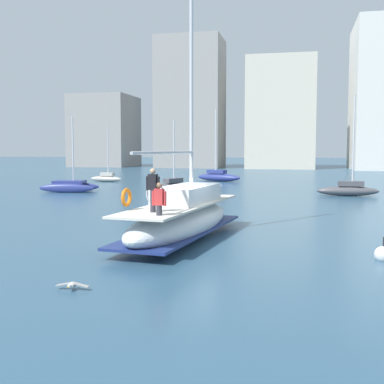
% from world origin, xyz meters
% --- Properties ---
extents(ground_plane, '(400.00, 400.00, 0.00)m').
position_xyz_m(ground_plane, '(0.00, 0.00, 0.00)').
color(ground_plane, '#2D516B').
extents(main_sailboat, '(3.57, 9.82, 12.58)m').
position_xyz_m(main_sailboat, '(-0.20, 0.02, 0.91)').
color(main_sailboat, silver).
rests_on(main_sailboat, ground).
extents(moored_sloop_near, '(4.89, 1.43, 7.95)m').
position_xyz_m(moored_sloop_near, '(8.26, 21.38, 0.55)').
color(moored_sloop_near, '#4C4C51').
rests_on(moored_sloop_near, ground).
extents(moored_sloop_far, '(3.14, 4.81, 6.24)m').
position_xyz_m(moored_sloop_far, '(-6.47, 22.05, 0.51)').
color(moored_sloop_far, '#4C4C51').
rests_on(moored_sloop_far, ground).
extents(moored_catamaran, '(5.08, 3.07, 6.54)m').
position_xyz_m(moored_catamaran, '(-15.18, 20.15, 0.56)').
color(moored_catamaran, navy).
rests_on(moored_catamaran, ground).
extents(moored_cutter_left, '(4.17, 1.66, 6.44)m').
position_xyz_m(moored_cutter_left, '(-17.18, 33.36, 0.48)').
color(moored_cutter_left, '#B7B2A8').
rests_on(moored_cutter_left, ground).
extents(moored_ketch_distant, '(5.73, 3.38, 8.35)m').
position_xyz_m(moored_ketch_distant, '(-4.79, 36.93, 0.60)').
color(moored_ketch_distant, navy).
rests_on(moored_ketch_distant, ground).
extents(seagull, '(0.91, 0.47, 0.16)m').
position_xyz_m(seagull, '(-1.30, -7.92, 0.13)').
color(seagull, silver).
rests_on(seagull, ground).
extents(mooring_buoy, '(0.58, 0.58, 0.89)m').
position_xyz_m(mooring_buoy, '(7.34, -2.32, 0.18)').
color(mooring_buoy, silver).
rests_on(mooring_buoy, ground).
extents(waterfront_buildings, '(83.92, 20.19, 26.65)m').
position_xyz_m(waterfront_buildings, '(1.65, 80.06, 10.82)').
color(waterfront_buildings, gray).
rests_on(waterfront_buildings, ground).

